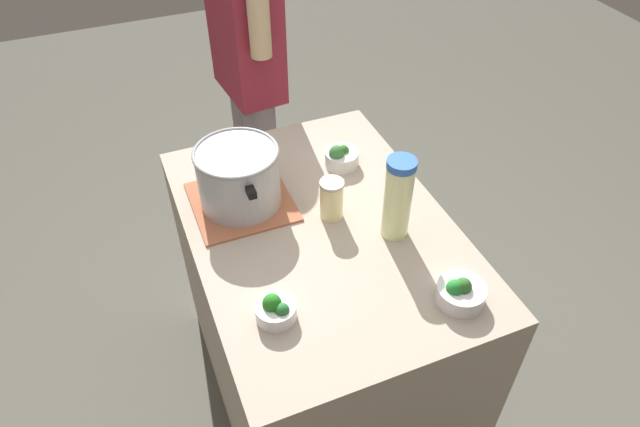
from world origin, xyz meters
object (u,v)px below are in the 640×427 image
Objects in this scene: broccoli_bowl_front at (460,292)px; lemonade_pitcher at (398,198)px; cooking_pot at (239,176)px; broccoli_bowl_center at (341,157)px; person_cook at (250,87)px; mason_jar at (332,199)px; broccoli_bowl_back at (276,310)px.

lemonade_pitcher is at bearing 7.45° from broccoli_bowl_front.
cooking_pot is 0.39m from broccoli_bowl_center.
person_cook is at bearing 7.60° from broccoli_bowl_front.
mason_jar is at bearing 149.76° from broccoli_bowl_center.
broccoli_bowl_back is at bearing 74.56° from broccoli_bowl_front.
cooking_pot is at bearing -5.45° from broccoli_bowl_back.
person_cook reaches higher than broccoli_bowl_center.
broccoli_bowl_front is 0.49m from broccoli_bowl_back.
cooking_pot is at bearing 51.81° from lemonade_pitcher.
mason_jar is at bearing 45.96° from lemonade_pitcher.
lemonade_pitcher is 0.32m from broccoli_bowl_front.
broccoli_bowl_front is (-0.30, -0.04, -0.10)m from lemonade_pitcher.
broccoli_bowl_back is 1.24m from person_cook.
broccoli_bowl_front is at bearing -105.44° from broccoli_bowl_back.
broccoli_bowl_back is (-0.47, 0.05, -0.08)m from cooking_pot.
broccoli_bowl_center is 0.68m from person_cook.
broccoli_bowl_center is (0.37, 0.01, -0.10)m from lemonade_pitcher.
mason_jar is at bearing -42.89° from broccoli_bowl_back.
mason_jar is 0.27m from broccoli_bowl_center.
lemonade_pitcher is 2.33× the size of broccoli_bowl_center.
broccoli_bowl_center reaches higher than broccoli_bowl_back.
broccoli_bowl_back is at bearing 174.55° from cooking_pot.
cooking_pot is 0.20× the size of person_cook.
broccoli_bowl_front is at bearing -172.40° from person_cook.
mason_jar is 0.08× the size of person_cook.
mason_jar is (0.14, 0.15, -0.07)m from lemonade_pitcher.
mason_jar is at bearing -124.16° from cooking_pot.
lemonade_pitcher is 0.38m from broccoli_bowl_center.
broccoli_bowl_center is at bearing 4.49° from broccoli_bowl_front.
lemonade_pitcher reaches higher than broccoli_bowl_front.
broccoli_bowl_back is 0.06× the size of person_cook.
broccoli_bowl_front is 1.13× the size of broccoli_bowl_center.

